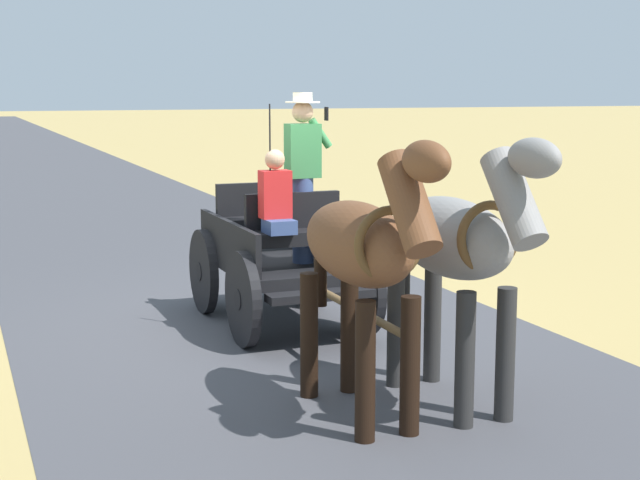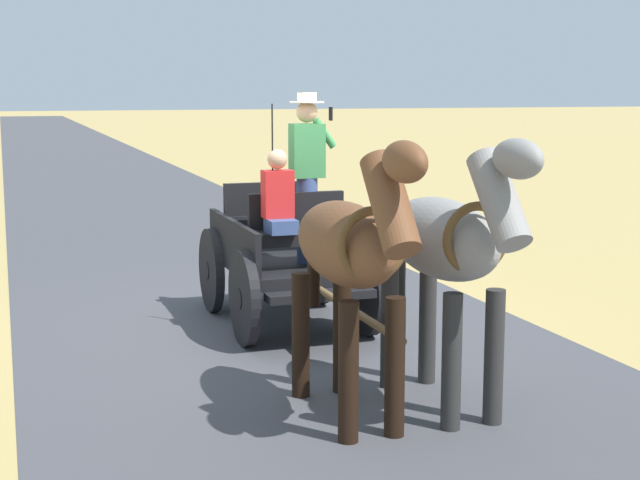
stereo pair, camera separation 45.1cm
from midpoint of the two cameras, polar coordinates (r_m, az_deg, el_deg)
name	(u,v)px [view 2 (the right image)]	position (r m, az deg, el deg)	size (l,w,h in m)	color
ground_plane	(269,321)	(10.43, -1.87, -4.95)	(200.00, 200.00, 0.00)	tan
road_surface	(269,321)	(10.42, -1.87, -4.93)	(5.40, 160.00, 0.01)	#424247
horse_drawn_carriage	(287,250)	(10.14, -0.72, -0.64)	(1.42, 4.50, 2.50)	black
horse_near_side	(448,246)	(7.46, 9.44, -0.37)	(0.62, 2.13, 2.21)	gray
horse_off_side	(351,252)	(7.12, 3.68, -0.72)	(0.58, 2.13, 2.21)	brown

